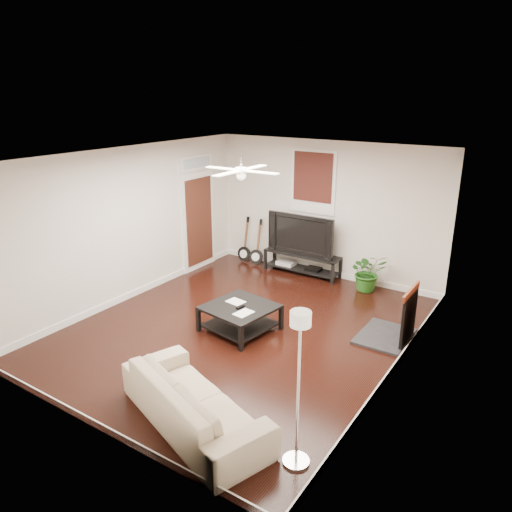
{
  "coord_description": "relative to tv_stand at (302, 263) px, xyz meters",
  "views": [
    {
      "loc": [
        4.12,
        -5.88,
        3.72
      ],
      "look_at": [
        0.0,
        0.4,
        1.15
      ],
      "focal_mm": 34.08,
      "sensor_mm": 36.0,
      "label": 1
    }
  ],
  "objects": [
    {
      "name": "sofa",
      "position": [
        1.29,
        -5.07,
        0.08
      ],
      "size": [
        2.31,
        1.51,
        0.63
      ],
      "primitive_type": "imported",
      "rotation": [
        0.0,
        0.0,
        2.8
      ],
      "color": "#BFAE8F",
      "rests_on": "floor"
    },
    {
      "name": "coffee_table",
      "position": [
        0.38,
        -2.84,
        -0.02
      ],
      "size": [
        1.15,
        1.15,
        0.43
      ],
      "primitive_type": "cube",
      "rotation": [
        0.0,
        0.0,
        -0.15
      ],
      "color": "black",
      "rests_on": "floor"
    },
    {
      "name": "guitar_left",
      "position": [
        -1.48,
        -0.03,
        0.28
      ],
      "size": [
        0.33,
        0.24,
        1.03
      ],
      "primitive_type": null,
      "rotation": [
        0.0,
        0.0,
        0.05
      ],
      "color": "black",
      "rests_on": "floor"
    },
    {
      "name": "room",
      "position": [
        0.39,
        -2.78,
        1.17
      ],
      "size": [
        5.01,
        6.01,
        2.81
      ],
      "color": "black",
      "rests_on": "ground"
    },
    {
      "name": "ceiling_fan",
      "position": [
        0.39,
        -2.78,
        2.37
      ],
      "size": [
        1.24,
        1.24,
        0.32
      ],
      "primitive_type": null,
      "color": "white",
      "rests_on": "ceiling"
    },
    {
      "name": "brick_accent",
      "position": [
        2.88,
        -1.78,
        1.17
      ],
      "size": [
        0.02,
        2.2,
        2.8
      ],
      "primitive_type": "cube",
      "color": "#A75335",
      "rests_on": "floor"
    },
    {
      "name": "tv_stand",
      "position": [
        0.0,
        0.0,
        0.0
      ],
      "size": [
        1.66,
        0.44,
        0.46
      ],
      "primitive_type": "cube",
      "color": "black",
      "rests_on": "floor"
    },
    {
      "name": "door_left",
      "position": [
        -2.07,
        -0.88,
        1.02
      ],
      "size": [
        0.08,
        1.0,
        2.5
      ],
      "primitive_type": "cube",
      "color": "white",
      "rests_on": "wall_left"
    },
    {
      "name": "tv",
      "position": [
        0.0,
        0.02,
        0.66
      ],
      "size": [
        1.48,
        0.19,
        0.85
      ],
      "primitive_type": "imported",
      "color": "black",
      "rests_on": "tv_stand"
    },
    {
      "name": "floor_lamp",
      "position": [
        2.59,
        -4.97,
        0.65
      ],
      "size": [
        0.37,
        0.37,
        1.76
      ],
      "primitive_type": null,
      "rotation": [
        0.0,
        0.0,
        -0.34
      ],
      "color": "silver",
      "rests_on": "floor"
    },
    {
      "name": "guitar_right",
      "position": [
        -1.13,
        -0.06,
        0.28
      ],
      "size": [
        0.35,
        0.27,
        1.03
      ],
      "primitive_type": null,
      "rotation": [
        0.0,
        0.0,
        0.15
      ],
      "color": "black",
      "rests_on": "floor"
    },
    {
      "name": "potted_plant",
      "position": [
        1.5,
        -0.11,
        0.15
      ],
      "size": [
        0.91,
        0.9,
        0.77
      ],
      "primitive_type": "imported",
      "rotation": [
        0.0,
        0.0,
        0.67
      ],
      "color": "#235F1B",
      "rests_on": "floor"
    },
    {
      "name": "fireplace",
      "position": [
        2.59,
        -1.78,
        0.23
      ],
      "size": [
        0.8,
        1.1,
        0.92
      ],
      "primitive_type": "cube",
      "color": "black",
      "rests_on": "floor"
    },
    {
      "name": "window_back",
      "position": [
        0.09,
        0.19,
        1.72
      ],
      "size": [
        1.0,
        0.06,
        1.3
      ],
      "primitive_type": "cube",
      "color": "#3C1010",
      "rests_on": "wall_back"
    }
  ]
}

